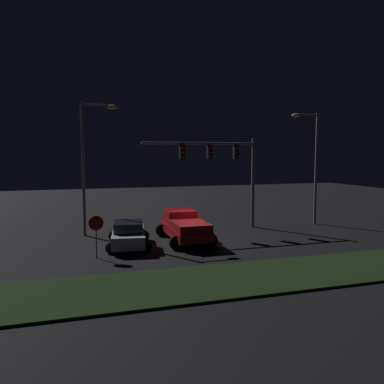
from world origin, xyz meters
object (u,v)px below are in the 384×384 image
(pickup_truck, at_px, (184,225))
(street_lamp_left, at_px, (90,154))
(street_lamp_right, at_px, (312,155))
(car_sedan, at_px, (129,234))
(stop_sign, at_px, (96,229))
(traffic_signal_gantry, at_px, (222,161))

(pickup_truck, height_order, street_lamp_left, street_lamp_left)
(pickup_truck, distance_m, street_lamp_left, 7.74)
(street_lamp_left, height_order, street_lamp_right, street_lamp_left)
(car_sedan, relative_size, stop_sign, 2.08)
(car_sedan, distance_m, stop_sign, 2.95)
(street_lamp_right, xyz_separation_m, stop_sign, (-16.36, -5.36, -3.71))
(pickup_truck, distance_m, car_sedan, 3.57)
(street_lamp_left, xyz_separation_m, street_lamp_right, (16.24, -0.75, -0.13))
(traffic_signal_gantry, distance_m, street_lamp_right, 7.21)
(street_lamp_left, relative_size, street_lamp_right, 1.03)
(street_lamp_right, bearing_deg, car_sedan, -167.06)
(street_lamp_left, height_order, stop_sign, street_lamp_left)
(traffic_signal_gantry, height_order, stop_sign, traffic_signal_gantry)
(pickup_truck, height_order, street_lamp_right, street_lamp_right)
(pickup_truck, bearing_deg, street_lamp_right, -74.96)
(street_lamp_left, relative_size, stop_sign, 3.89)
(pickup_truck, bearing_deg, traffic_signal_gantry, -50.73)
(car_sedan, bearing_deg, street_lamp_right, -67.93)
(pickup_truck, height_order, traffic_signal_gantry, traffic_signal_gantry)
(street_lamp_left, bearing_deg, car_sedan, -65.59)
(pickup_truck, xyz_separation_m, street_lamp_right, (10.89, 2.70, 4.27))
(car_sedan, distance_m, street_lamp_left, 6.45)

